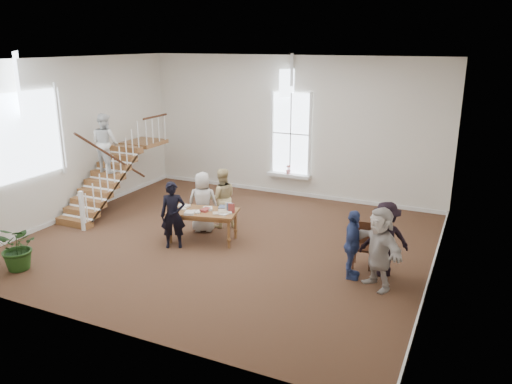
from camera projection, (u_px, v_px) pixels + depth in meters
The scene contains 12 objects.
ground at pixel (227, 241), 12.77m from camera, with size 10.00×10.00×0.00m, color #412819.
room_shell at pixel (289, 183), 16.47m from camera, with size 10.49×10.00×10.00m.
staircase at pixel (108, 157), 14.70m from camera, with size 1.10×4.10×2.92m.
library_table at pixel (203, 214), 12.59m from camera, with size 1.88×1.23×0.88m.
police_officer at pixel (173, 215), 12.17m from camera, with size 0.61×0.40×1.67m, color black.
elderly_woman at pixel (203, 202), 13.22m from camera, with size 0.79×0.52×1.63m, color beige.
person_yellow at pixel (222, 198), 13.53m from camera, with size 0.80×0.62×1.65m, color #D2BB83.
woman_cluster_a at pixel (352, 245), 10.59m from camera, with size 0.89×0.37×1.53m, color #34457D.
woman_cluster_b at pixel (385, 239), 10.72m from camera, with size 1.07×0.62×1.66m, color black.
woman_cluster_c at pixel (379, 248), 10.14m from camera, with size 1.62×0.51×1.74m, color beige.
floor_plant at pixel (19, 247), 11.04m from camera, with size 0.96×0.84×1.07m, color #1C3B12.
side_chair at pixel (364, 242), 11.23m from camera, with size 0.48×0.48×1.01m.
Camera 1 is at (5.67, -10.44, 4.91)m, focal length 35.00 mm.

